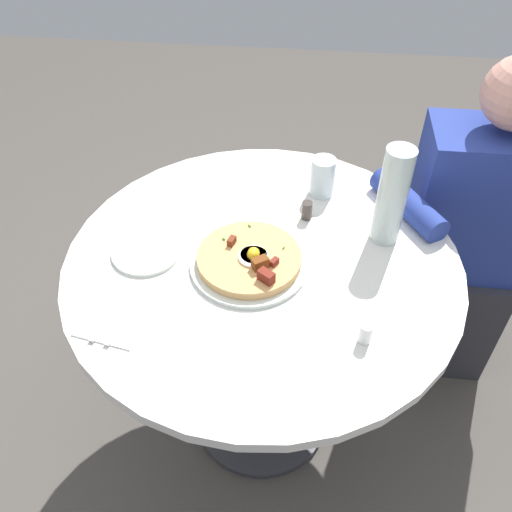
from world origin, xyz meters
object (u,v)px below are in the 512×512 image
at_px(breakfast_pizza, 250,258).
at_px(bread_plate, 146,252).
at_px(water_bottle, 392,196).
at_px(water_glass, 323,177).
at_px(dining_table, 262,306).
at_px(fork, 125,314).
at_px(pepper_shaker, 307,210).
at_px(person_seated, 463,249).
at_px(salt_shaker, 366,333).
at_px(knife, 111,310).
at_px(pizza_plate, 249,263).

xyz_separation_m(breakfast_pizza, bread_plate, (-0.26, 0.02, -0.02)).
bearing_deg(water_bottle, water_glass, 133.88).
height_order(dining_table, water_bottle, water_bottle).
xyz_separation_m(fork, water_bottle, (0.59, 0.33, 0.13)).
bearing_deg(pepper_shaker, person_seated, 21.14).
height_order(dining_table, salt_shaker, salt_shaker).
xyz_separation_m(breakfast_pizza, salt_shaker, (0.27, -0.20, 0.00)).
distance_m(breakfast_pizza, fork, 0.32).
distance_m(knife, water_bottle, 0.71).
bearing_deg(knife, fork, -90.00).
height_order(bread_plate, salt_shaker, salt_shaker).
distance_m(breakfast_pizza, pepper_shaker, 0.24).
height_order(pizza_plate, pepper_shaker, pepper_shaker).
relative_size(person_seated, knife, 6.31).
bearing_deg(breakfast_pizza, person_seated, 31.76).
bearing_deg(salt_shaker, bread_plate, 158.02).
height_order(fork, knife, same).
bearing_deg(pizza_plate, breakfast_pizza, -46.01).
bearing_deg(person_seated, bread_plate, -157.23).
bearing_deg(breakfast_pizza, pepper_shaker, 56.80).
height_order(pizza_plate, salt_shaker, salt_shaker).
bearing_deg(bread_plate, person_seated, 22.77).
relative_size(person_seated, water_glass, 10.22).
distance_m(dining_table, fork, 0.40).
relative_size(fork, water_glass, 1.62).
bearing_deg(knife, pizza_plate, -47.37).
xyz_separation_m(fork, salt_shaker, (0.53, -0.01, 0.02)).
bearing_deg(water_glass, pepper_shaker, -107.66).
bearing_deg(water_glass, knife, -132.96).
bearing_deg(water_bottle, salt_shaker, -100.06).
bearing_deg(fork, bread_plate, 11.89).
xyz_separation_m(bread_plate, knife, (-0.03, -0.20, 0.00)).
xyz_separation_m(fork, knife, (-0.04, 0.01, 0.00)).
distance_m(pizza_plate, fork, 0.32).
bearing_deg(knife, dining_table, -46.46).
xyz_separation_m(breakfast_pizza, pepper_shaker, (0.13, 0.20, 0.00)).
relative_size(dining_table, breakfast_pizza, 3.89).
bearing_deg(salt_shaker, person_seated, 58.36).
xyz_separation_m(person_seated, breakfast_pizza, (-0.63, -0.39, 0.27)).
relative_size(bread_plate, water_glass, 1.55).
bearing_deg(pizza_plate, pepper_shaker, 56.15).
distance_m(person_seated, bread_plate, 1.00).
height_order(pizza_plate, knife, pizza_plate).
bearing_deg(dining_table, water_glass, 64.22).
xyz_separation_m(knife, water_bottle, (0.62, 0.32, 0.13)).
xyz_separation_m(pizza_plate, fork, (-0.26, -0.19, 0.00)).
relative_size(pizza_plate, knife, 1.61).
xyz_separation_m(bread_plate, fork, (0.00, -0.20, 0.00)).
height_order(dining_table, knife, knife).
xyz_separation_m(dining_table, bread_plate, (-0.29, -0.01, 0.18)).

